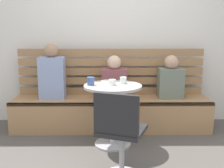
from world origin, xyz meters
name	(u,v)px	position (x,y,z in m)	size (l,w,h in m)	color
back_wall	(111,24)	(0.00, 1.64, 1.45)	(5.20, 0.10, 2.90)	silver
booth_bench	(111,114)	(0.00, 1.20, 0.22)	(2.70, 0.52, 0.44)	#A87C51
booth_backrest	(111,72)	(0.00, 1.44, 0.78)	(2.65, 0.04, 0.66)	#9A7249
cafe_table	(113,103)	(0.02, 0.65, 0.52)	(0.68, 0.68, 0.74)	#ADADB2
white_chair	(120,133)	(0.07, -0.16, 0.46)	(0.51, 0.51, 0.85)	#ADADB2
person_adult	(52,74)	(-0.80, 1.21, 0.78)	(0.34, 0.22, 0.75)	#8C9EC6
person_child_left	(114,80)	(0.04, 1.22, 0.70)	(0.34, 0.22, 0.59)	brown
person_child_middle	(171,79)	(0.82, 1.23, 0.70)	(0.34, 0.22, 0.59)	slate
cup_ceramic_white	(112,82)	(0.01, 0.63, 0.78)	(0.08, 0.08, 0.07)	white
cup_mug_blue	(91,81)	(-0.24, 0.64, 0.79)	(0.08, 0.08, 0.10)	#3D5B9E
cup_glass_short	(123,80)	(0.14, 0.74, 0.78)	(0.08, 0.08, 0.08)	silver
plate_small	(108,81)	(-0.05, 0.87, 0.75)	(0.17, 0.17, 0.01)	white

